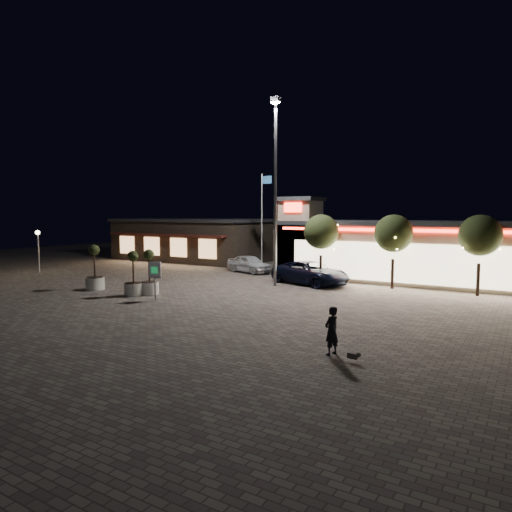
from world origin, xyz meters
The scene contains 17 objects.
ground centered at (0.00, 0.00, 0.00)m, with size 90.00×90.00×0.00m, color #72695C.
retail_building centered at (9.51, 15.82, 2.21)m, with size 20.40×8.40×6.10m.
restaurant_building centered at (-14.00, 19.97, 2.16)m, with size 16.40×11.00×4.30m.
floodlight_pole centered at (2.00, 8.00, 7.02)m, with size 0.60×0.40×12.38m.
flagpole centered at (-1.90, 13.00, 4.74)m, with size 0.95×0.10×8.00m.
lamp_post_west centered at (-18.00, 4.00, 2.46)m, with size 0.36×0.36×3.48m.
string_tree_a centered at (4.00, 11.00, 3.56)m, with size 2.42×2.42×4.79m.
string_tree_b centered at (9.00, 11.00, 3.56)m, with size 2.42×2.42×4.79m.
string_tree_c centered at (14.00, 11.00, 3.56)m, with size 2.42×2.42×4.79m.
pickup_truck centered at (3.70, 9.92, 0.79)m, with size 2.62×5.68×1.58m, color black.
white_sedan centered at (-3.17, 12.97, 0.73)m, with size 1.73×4.31×1.47m, color silver.
pedestrian centered at (10.93, -4.09, 0.84)m, with size 0.61×0.40×1.68m, color black.
dog centered at (11.90, -4.50, 0.24)m, with size 0.46×0.18×0.25m.
planter_left centered at (-7.08, 0.71, 0.89)m, with size 1.17×1.17×2.87m.
planter_mid centered at (-3.42, 0.51, 0.82)m, with size 1.09×1.09×2.67m.
planter_right centered at (-2.87, 1.26, 0.84)m, with size 1.11×1.11×2.72m.
valet_sign centered at (-1.31, 0.13, 1.51)m, with size 0.69×0.31×2.16m.
Camera 1 is at (16.69, -18.48, 4.83)m, focal length 32.00 mm.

